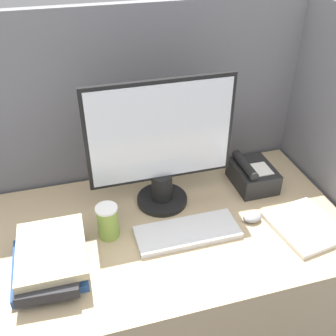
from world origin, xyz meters
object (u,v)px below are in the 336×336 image
Objects in this scene: book_stack at (50,259)px; desk_telephone at (252,175)px; monitor at (161,148)px; keyboard at (187,232)px; coffee_cup at (108,222)px; mouse at (252,218)px.

desk_telephone is (0.83, 0.25, 0.00)m from book_stack.
monitor reaches higher than keyboard.
monitor is 0.33m from coffee_cup.
mouse is at bearing 0.69° from keyboard.
book_stack is (-0.44, -0.24, -0.20)m from monitor.
book_stack reaches higher than mouse.
desk_telephone reaches higher than book_stack.
keyboard is at bearing -79.62° from monitor.
book_stack is at bearing -176.04° from keyboard.
coffee_cup reaches higher than mouse.
coffee_cup is 0.64× the size of desk_telephone.
monitor reaches higher than desk_telephone.
mouse is 0.56× the size of coffee_cup.
keyboard is at bearing -179.31° from mouse.
coffee_cup is 0.64m from desk_telephone.
mouse is 0.24× the size of book_stack.
coffee_cup is at bearing 27.32° from book_stack.
desk_telephone reaches higher than mouse.
desk_telephone is at bearing 16.43° from book_stack.
book_stack is (-0.21, -0.11, -0.02)m from coffee_cup.
book_stack is at bearing -152.68° from coffee_cup.
desk_telephone is at bearing 30.89° from keyboard.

